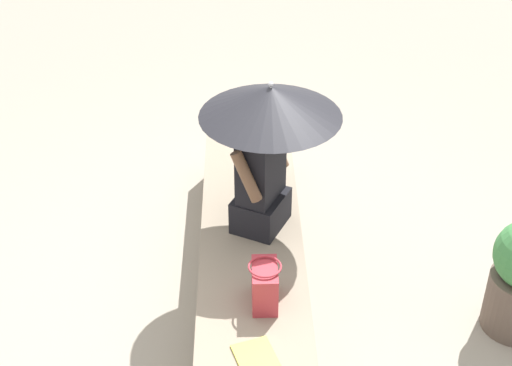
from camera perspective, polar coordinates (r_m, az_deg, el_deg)
The scene contains 7 objects.
ground_plane at distance 4.95m, azimuth -0.34°, elevation -7.91°, with size 14.00×14.00×0.00m, color #9E9384.
stone_bench at distance 4.80m, azimuth -0.35°, elevation -5.97°, with size 2.72×0.63×0.44m, color gray.
person_seated at distance 4.52m, azimuth 0.37°, elevation 0.75°, with size 0.51×0.40×0.90m.
parasol at distance 4.30m, azimuth 1.12°, elevation 6.23°, with size 0.84×0.84×0.99m.
handbag_black at distance 5.36m, azimuth 0.73°, elevation 3.22°, with size 0.23×0.18×0.26m.
tote_bag_canvas at distance 4.11m, azimuth 0.67°, elevation -7.77°, with size 0.25×0.18×0.27m.
magazine at distance 3.89m, azimuth 0.11°, elevation -13.36°, with size 0.28×0.20×0.01m, color #EAE04C.
Camera 1 is at (-3.68, 0.06, 3.30)m, focal length 52.45 mm.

